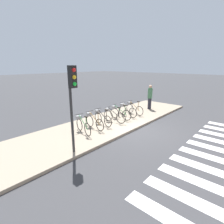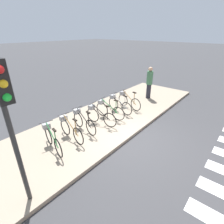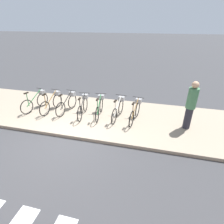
{
  "view_description": "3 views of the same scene",
  "coord_description": "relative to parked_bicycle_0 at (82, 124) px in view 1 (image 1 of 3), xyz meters",
  "views": [
    {
      "loc": [
        -7.3,
        -4.81,
        3.38
      ],
      "look_at": [
        -0.96,
        0.79,
        1.06
      ],
      "focal_mm": 28.0,
      "sensor_mm": 36.0,
      "label": 1
    },
    {
      "loc": [
        -4.68,
        -3.0,
        3.74
      ],
      "look_at": [
        0.23,
        1.06,
        0.75
      ],
      "focal_mm": 28.0,
      "sensor_mm": 36.0,
      "label": 2
    },
    {
      "loc": [
        2.77,
        -4.52,
        3.69
      ],
      "look_at": [
        1.33,
        1.36,
        0.52
      ],
      "focal_mm": 28.0,
      "sensor_mm": 36.0,
      "label": 3
    }
  ],
  "objects": [
    {
      "name": "parked_bicycle_1",
      "position": [
        0.77,
        0.05,
        0.0
      ],
      "size": [
        0.46,
        1.5,
        0.93
      ],
      "color": "black",
      "rests_on": "sidewalk"
    },
    {
      "name": "parked_bicycle_6",
      "position": [
        4.43,
        0.04,
        0.0
      ],
      "size": [
        0.46,
        1.5,
        0.93
      ],
      "color": "black",
      "rests_on": "sidewalk"
    },
    {
      "name": "traffic_light",
      "position": [
        -1.47,
        -1.38,
        1.91
      ],
      "size": [
        0.24,
        0.4,
        3.23
      ],
      "color": "#2D2D2D",
      "rests_on": "sidewalk"
    },
    {
      "name": "ground_plane",
      "position": [
        2.22,
        -1.61,
        -0.54
      ],
      "size": [
        120.0,
        120.0,
        0.0
      ],
      "primitive_type": "plane",
      "color": "#38383A"
    },
    {
      "name": "parked_bicycle_3",
      "position": [
        2.25,
        -0.02,
        0.0
      ],
      "size": [
        0.46,
        1.5,
        0.93
      ],
      "color": "black",
      "rests_on": "sidewalk"
    },
    {
      "name": "parked_bicycle_5",
      "position": [
        3.73,
        0.1,
        0.0
      ],
      "size": [
        0.46,
        1.5,
        0.93
      ],
      "color": "black",
      "rests_on": "sidewalk"
    },
    {
      "name": "parked_bicycle_2",
      "position": [
        1.47,
        0.13,
        0.0
      ],
      "size": [
        0.46,
        1.5,
        0.93
      ],
      "color": "black",
      "rests_on": "sidewalk"
    },
    {
      "name": "pedestrian",
      "position": [
        6.37,
        -0.07,
        0.54
      ],
      "size": [
        0.34,
        0.34,
        1.8
      ],
      "color": "#23232D",
      "rests_on": "sidewalk"
    },
    {
      "name": "parked_bicycle_0",
      "position": [
        0.0,
        0.0,
        0.0
      ],
      "size": [
        0.51,
        1.48,
        0.93
      ],
      "color": "black",
      "rests_on": "sidewalk"
    },
    {
      "name": "sidewalk",
      "position": [
        2.22,
        0.12,
        -0.48
      ],
      "size": [
        13.61,
        3.46,
        0.12
      ],
      "color": "gray",
      "rests_on": "ground_plane"
    },
    {
      "name": "parked_bicycle_4",
      "position": [
        2.94,
        0.08,
        0.0
      ],
      "size": [
        0.46,
        1.5,
        0.93
      ],
      "color": "black",
      "rests_on": "sidewalk"
    }
  ]
}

